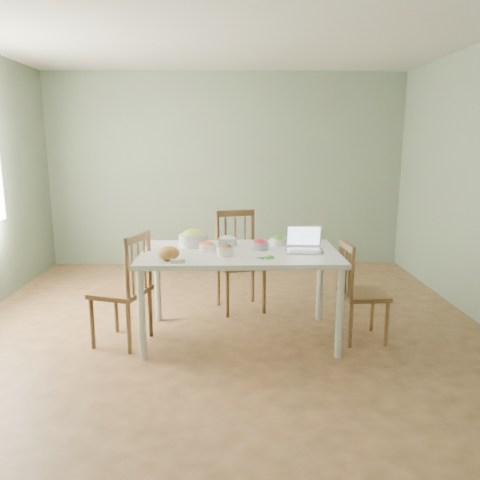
{
  "coord_description": "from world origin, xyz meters",
  "views": [
    {
      "loc": [
        0.06,
        -4.18,
        1.74
      ],
      "look_at": [
        0.14,
        -0.18,
        0.91
      ],
      "focal_mm": 34.97,
      "sensor_mm": 36.0,
      "label": 1
    }
  ],
  "objects_px": {
    "laptop": "(305,240)",
    "bowl_squash": "(193,238)",
    "bread_boule": "(169,253)",
    "dining_table": "(240,295)",
    "chair_left": "(121,289)",
    "chair_right": "(363,292)",
    "chair_far": "(241,262)"
  },
  "relations": [
    {
      "from": "laptop",
      "to": "bowl_squash",
      "type": "bearing_deg",
      "value": 170.16
    },
    {
      "from": "bread_boule",
      "to": "bowl_squash",
      "type": "height_order",
      "value": "bowl_squash"
    },
    {
      "from": "bread_boule",
      "to": "laptop",
      "type": "height_order",
      "value": "laptop"
    },
    {
      "from": "bowl_squash",
      "to": "dining_table",
      "type": "bearing_deg",
      "value": -27.36
    },
    {
      "from": "chair_left",
      "to": "bread_boule",
      "type": "distance_m",
      "value": 0.63
    },
    {
      "from": "chair_left",
      "to": "bread_boule",
      "type": "height_order",
      "value": "chair_left"
    },
    {
      "from": "laptop",
      "to": "bread_boule",
      "type": "bearing_deg",
      "value": -162.24
    },
    {
      "from": "chair_right",
      "to": "bread_boule",
      "type": "distance_m",
      "value": 1.75
    },
    {
      "from": "dining_table",
      "to": "chair_left",
      "type": "xyz_separation_m",
      "value": [
        -1.04,
        -0.08,
        0.09
      ]
    },
    {
      "from": "chair_right",
      "to": "bowl_squash",
      "type": "bearing_deg",
      "value": 75.46
    },
    {
      "from": "dining_table",
      "to": "chair_right",
      "type": "bearing_deg",
      "value": -2.97
    },
    {
      "from": "chair_far",
      "to": "bowl_squash",
      "type": "relative_size",
      "value": 3.95
    },
    {
      "from": "chair_left",
      "to": "bread_boule",
      "type": "relative_size",
      "value": 5.73
    },
    {
      "from": "chair_far",
      "to": "laptop",
      "type": "distance_m",
      "value": 1.03
    },
    {
      "from": "chair_right",
      "to": "bowl_squash",
      "type": "height_order",
      "value": "bowl_squash"
    },
    {
      "from": "chair_left",
      "to": "laptop",
      "type": "xyz_separation_m",
      "value": [
        1.61,
        0.05,
        0.42
      ]
    },
    {
      "from": "laptop",
      "to": "chair_left",
      "type": "bearing_deg",
      "value": -173.56
    },
    {
      "from": "chair_left",
      "to": "chair_right",
      "type": "relative_size",
      "value": 1.11
    },
    {
      "from": "chair_left",
      "to": "bowl_squash",
      "type": "distance_m",
      "value": 0.79
    },
    {
      "from": "bowl_squash",
      "to": "laptop",
      "type": "distance_m",
      "value": 1.02
    },
    {
      "from": "dining_table",
      "to": "chair_far",
      "type": "bearing_deg",
      "value": 88.33
    },
    {
      "from": "dining_table",
      "to": "chair_right",
      "type": "height_order",
      "value": "chair_right"
    },
    {
      "from": "dining_table",
      "to": "bread_boule",
      "type": "height_order",
      "value": "bread_boule"
    },
    {
      "from": "chair_far",
      "to": "laptop",
      "type": "relative_size",
      "value": 3.29
    },
    {
      "from": "chair_left",
      "to": "chair_right",
      "type": "height_order",
      "value": "chair_left"
    },
    {
      "from": "bowl_squash",
      "to": "laptop",
      "type": "xyz_separation_m",
      "value": [
        0.99,
        -0.26,
        0.03
      ]
    },
    {
      "from": "chair_far",
      "to": "bread_boule",
      "type": "bearing_deg",
      "value": -135.84
    },
    {
      "from": "chair_right",
      "to": "bread_boule",
      "type": "xyz_separation_m",
      "value": [
        -1.68,
        -0.24,
        0.42
      ]
    },
    {
      "from": "chair_far",
      "to": "chair_right",
      "type": "xyz_separation_m",
      "value": [
        1.07,
        -0.8,
        -0.07
      ]
    },
    {
      "from": "chair_far",
      "to": "bread_boule",
      "type": "height_order",
      "value": "chair_far"
    },
    {
      "from": "dining_table",
      "to": "chair_far",
      "type": "distance_m",
      "value": 0.75
    },
    {
      "from": "laptop",
      "to": "chair_right",
      "type": "bearing_deg",
      "value": 2.59
    }
  ]
}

